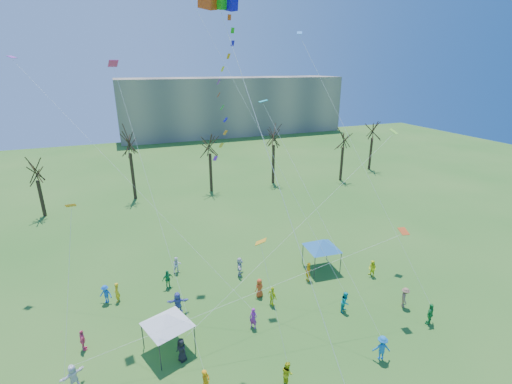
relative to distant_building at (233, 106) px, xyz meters
name	(u,v)px	position (x,y,z in m)	size (l,w,h in m)	color
distant_building	(233,106)	(0.00, 0.00, 0.00)	(60.00, 14.00, 15.00)	gray
bare_tree_row	(204,149)	(-19.13, -45.88, -0.76)	(69.44, 8.69, 10.43)	black
big_box_kite	(229,92)	(-24.29, -75.59, 9.23)	(2.72, 6.40, 21.89)	red
canopy_tent_white	(167,319)	(-28.99, -75.73, -5.04)	(3.63, 3.63, 2.90)	#3F3F44
canopy_tent_blue	(322,244)	(-14.09, -70.55, -4.94)	(4.01, 4.01, 3.02)	#3F3F44
festival_crowd	(245,308)	(-23.13, -74.57, -6.66)	(25.39, 16.08, 1.79)	#C33E18
small_kites_aloft	(244,136)	(-21.94, -71.47, 5.82)	(31.01, 19.05, 34.00)	orange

